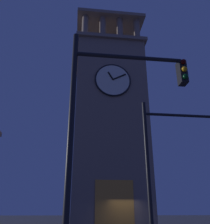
{
  "coord_description": "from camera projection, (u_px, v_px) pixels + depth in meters",
  "views": [
    {
      "loc": [
        4.03,
        19.34,
        1.53
      ],
      "look_at": [
        1.09,
        -5.53,
        11.83
      ],
      "focal_mm": 38.94,
      "sensor_mm": 36.0,
      "label": 1
    }
  ],
  "objects": [
    {
      "name": "clocktower",
      "position": [
        108.0,
        128.0,
        26.39
      ],
      "size": [
        7.68,
        8.67,
        24.48
      ],
      "color": "gray",
      "rests_on": "ground_plane"
    },
    {
      "name": "traffic_signal_mid",
      "position": [
        173.0,
        149.0,
        9.89
      ],
      "size": [
        3.59,
        0.41,
        5.91
      ],
      "color": "black",
      "rests_on": "ground_plane"
    },
    {
      "name": "traffic_signal_near",
      "position": [
        109.0,
        107.0,
        6.5
      ],
      "size": [
        3.36,
        0.41,
        6.42
      ],
      "color": "black",
      "rests_on": "ground_plane"
    }
  ]
}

